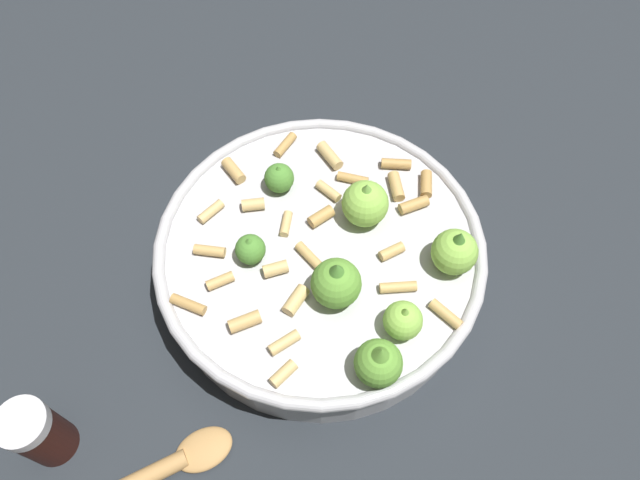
# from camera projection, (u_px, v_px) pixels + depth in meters

# --- Properties ---
(ground_plane) EXTENTS (2.40, 2.40, 0.00)m
(ground_plane) POSITION_uv_depth(u_px,v_px,m) (320.00, 274.00, 0.61)
(ground_plane) COLOR #23282D
(cooking_pan) EXTENTS (0.32, 0.32, 0.11)m
(cooking_pan) POSITION_uv_depth(u_px,v_px,m) (323.00, 258.00, 0.58)
(cooking_pan) COLOR #B7B7BC
(cooking_pan) RESTS_ON ground
(pepper_shaker) EXTENTS (0.04, 0.04, 0.08)m
(pepper_shaker) POSITION_uv_depth(u_px,v_px,m) (39.00, 433.00, 0.49)
(pepper_shaker) COLOR #33140F
(pepper_shaker) RESTS_ON ground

